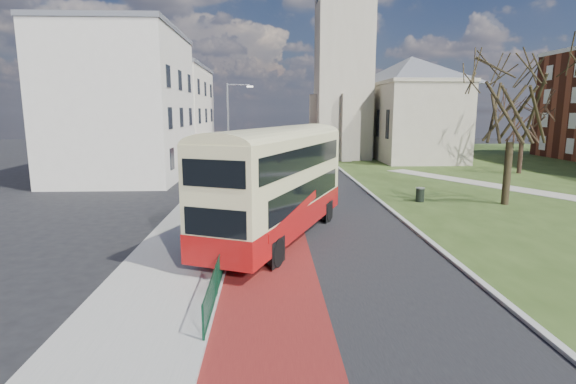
{
  "coord_description": "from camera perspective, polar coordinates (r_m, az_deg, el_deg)",
  "views": [
    {
      "loc": [
        -1.23,
        -18.78,
        5.94
      ],
      "look_at": [
        -0.3,
        3.05,
        2.0
      ],
      "focal_mm": 28.0,
      "sensor_mm": 36.0,
      "label": 1
    }
  ],
  "objects": [
    {
      "name": "pavement_west",
      "position": [
        39.4,
        -7.91,
        1.55
      ],
      "size": [
        4.0,
        120.0,
        0.12
      ],
      "primitive_type": "cube",
      "color": "gray",
      "rests_on": "ground"
    },
    {
      "name": "litter_bin",
      "position": [
        30.87,
        16.42,
        -0.32
      ],
      "size": [
        0.65,
        0.65,
        0.94
      ],
      "rotation": [
        0.0,
        0.0,
        0.11
      ],
      "color": "black",
      "rests_on": "grass_green"
    },
    {
      "name": "winter_tree_near",
      "position": [
        31.55,
        26.81,
        11.36
      ],
      "size": [
        7.78,
        7.78,
        10.26
      ],
      "rotation": [
        0.0,
        0.0,
        -0.12
      ],
      "color": "black",
      "rests_on": "grass_green"
    },
    {
      "name": "street_block_near",
      "position": [
        42.73,
        -20.18,
        10.38
      ],
      "size": [
        10.3,
        14.3,
        13.0
      ],
      "color": "beige",
      "rests_on": "ground"
    },
    {
      "name": "road_carriageway",
      "position": [
        39.32,
        1.57,
        1.55
      ],
      "size": [
        9.0,
        120.0,
        0.01
      ],
      "primitive_type": "cube",
      "color": "black",
      "rests_on": "ground"
    },
    {
      "name": "kerb_east",
      "position": [
        41.84,
        7.68,
        2.07
      ],
      "size": [
        0.25,
        80.0,
        0.13
      ],
      "primitive_type": "cube",
      "color": "#999993",
      "rests_on": "ground"
    },
    {
      "name": "bus",
      "position": [
        20.69,
        -1.22,
        1.68
      ],
      "size": [
        7.14,
        12.17,
        5.02
      ],
      "rotation": [
        0.0,
        0.0,
        -0.39
      ],
      "color": "maroon",
      "rests_on": "ground"
    },
    {
      "name": "winter_tree_far",
      "position": [
        48.32,
        27.77,
        8.43
      ],
      "size": [
        6.78,
        6.78,
        7.75
      ],
      "rotation": [
        0.0,
        0.0,
        0.36
      ],
      "color": "black",
      "rests_on": "grass_green"
    },
    {
      "name": "bus_lane",
      "position": [
        39.23,
        -2.37,
        1.52
      ],
      "size": [
        3.4,
        120.0,
        0.01
      ],
      "primitive_type": "cube",
      "color": "#591414",
      "rests_on": "ground"
    },
    {
      "name": "street_block_far",
      "position": [
        58.19,
        -15.35,
        9.7
      ],
      "size": [
        10.3,
        16.3,
        11.5
      ],
      "color": "beige",
      "rests_on": "ground"
    },
    {
      "name": "streetlamp",
      "position": [
        36.93,
        -7.36,
        8.06
      ],
      "size": [
        2.13,
        0.18,
        8.0
      ],
      "color": "gray",
      "rests_on": "pavement_west"
    },
    {
      "name": "gothic_church",
      "position": [
        58.87,
        11.64,
        17.05
      ],
      "size": [
        16.38,
        18.0,
        40.0
      ],
      "color": "gray",
      "rests_on": "ground"
    },
    {
      "name": "kerb_west",
      "position": [
        39.26,
        -5.0,
        1.59
      ],
      "size": [
        0.25,
        120.0,
        0.13
      ],
      "primitive_type": "cube",
      "color": "#999993",
      "rests_on": "ground"
    },
    {
      "name": "grass_green",
      "position": [
        49.39,
        31.06,
        1.88
      ],
      "size": [
        40.0,
        80.0,
        0.04
      ],
      "primitive_type": "cube",
      "color": "#2C4017",
      "rests_on": "ground"
    },
    {
      "name": "pedestrian_railing",
      "position": [
        23.47,
        -6.59,
        -3.11
      ],
      "size": [
        0.07,
        24.0,
        1.12
      ],
      "color": "#0D3D26",
      "rests_on": "ground"
    },
    {
      "name": "ground",
      "position": [
        19.73,
        1.26,
        -7.3
      ],
      "size": [
        160.0,
        160.0,
        0.0
      ],
      "primitive_type": "plane",
      "color": "black",
      "rests_on": "ground"
    }
  ]
}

